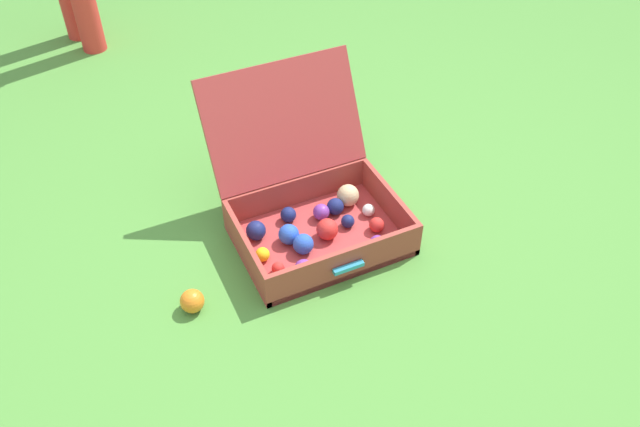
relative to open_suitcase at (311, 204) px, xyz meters
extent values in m
plane|color=#4C8C38|center=(-0.01, -0.14, -0.11)|extent=(16.00, 16.00, 0.00)
cube|color=#B23838|center=(0.00, -0.08, -0.10)|extent=(0.58, 0.42, 0.03)
cube|color=#9E3D33|center=(-0.28, -0.08, -0.04)|extent=(0.02, 0.42, 0.14)
cube|color=#9E3D33|center=(0.28, -0.08, -0.04)|extent=(0.02, 0.42, 0.14)
cube|color=#9E3D33|center=(0.00, -0.28, -0.04)|extent=(0.54, 0.02, 0.14)
cube|color=#9E3D33|center=(0.00, 0.12, -0.04)|extent=(0.54, 0.02, 0.14)
cube|color=#B23838|center=(0.00, 0.23, 0.22)|extent=(0.58, 0.21, 0.38)
cube|color=teal|center=(0.00, -0.30, -0.04)|extent=(0.11, 0.02, 0.02)
sphere|color=red|center=(0.02, -0.09, -0.05)|extent=(0.08, 0.08, 0.08)
sphere|color=white|center=(0.21, -0.05, -0.07)|extent=(0.05, 0.05, 0.05)
sphere|color=yellow|center=(-0.23, -0.10, -0.06)|extent=(0.05, 0.05, 0.05)
sphere|color=navy|center=(-0.07, 0.04, -0.06)|extent=(0.06, 0.06, 0.06)
sphere|color=navy|center=(0.10, 0.01, -0.06)|extent=(0.06, 0.06, 0.06)
sphere|color=navy|center=(-0.21, 0.01, -0.05)|extent=(0.07, 0.07, 0.07)
sphere|color=red|center=(-0.20, -0.18, -0.07)|extent=(0.04, 0.04, 0.04)
sphere|color=navy|center=(0.11, -0.07, -0.06)|extent=(0.05, 0.05, 0.05)
sphere|color=#D1B784|center=(0.17, 0.04, -0.05)|extent=(0.08, 0.08, 0.08)
sphere|color=blue|center=(-0.11, -0.06, -0.05)|extent=(0.07, 0.07, 0.07)
sphere|color=purple|center=(-0.13, -0.23, -0.06)|extent=(0.07, 0.07, 0.07)
sphere|color=purple|center=(0.04, 0.00, -0.06)|extent=(0.06, 0.06, 0.06)
sphere|color=red|center=(0.20, -0.14, -0.06)|extent=(0.06, 0.06, 0.06)
sphere|color=blue|center=(-0.08, -0.12, -0.05)|extent=(0.07, 0.07, 0.07)
sphere|color=purple|center=(0.16, -0.22, -0.06)|extent=(0.06, 0.06, 0.06)
sphere|color=orange|center=(-0.51, -0.19, -0.07)|extent=(0.08, 0.08, 0.08)
camera|label=1|loc=(-0.71, -1.60, 1.57)|focal=36.94mm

